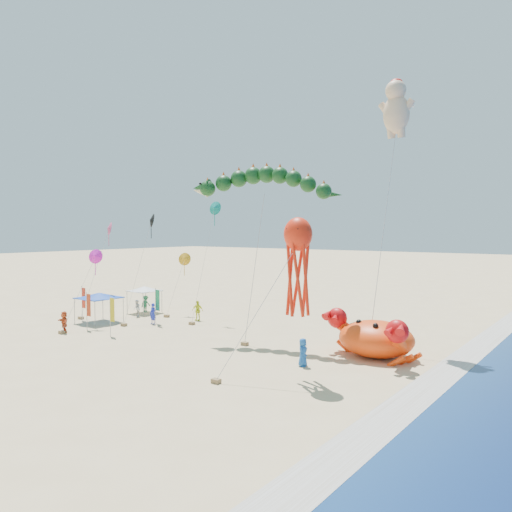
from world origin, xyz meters
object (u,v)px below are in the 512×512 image
Objects in this scene: octopus_kite at (298,259)px; crab_inflatable at (375,337)px; dragon_kite at (263,187)px; canopy_white at (144,289)px; cherub_kite at (396,107)px; canopy_blue at (99,296)px.

crab_inflatable is at bearing 74.58° from octopus_kite.
canopy_white is (-16.91, 2.75, -9.29)m from dragon_kite.
cherub_kite is 30.15m from canopy_blue.
crab_inflatable reaches higher than canopy_blue.
cherub_kite is 5.42× the size of canopy_blue.
dragon_kite is 4.36× the size of canopy_white.
dragon_kite is at bearing -146.98° from cherub_kite.
canopy_white is (-0.72, 6.01, -0.00)m from canopy_blue.
dragon_kite is 11.59m from cherub_kite.
octopus_kite reaches higher than canopy_white.
octopus_kite reaches higher than crab_inflatable.
dragon_kite is 18.95m from canopy_blue.
canopy_white is at bearing -173.92° from cherub_kite.
cherub_kite is at bearing 19.51° from canopy_blue.
dragon_kite is 19.49m from canopy_white.
canopy_white is (-26.25, 2.85, 1.11)m from crab_inflatable.
crab_inflatable is 0.75× the size of octopus_kite.
dragon_kite is (-9.33, 0.10, 10.40)m from crab_inflatable.
dragon_kite is at bearing 11.39° from canopy_blue.
cherub_kite is 16.43m from octopus_kite.
crab_inflatable is 0.53× the size of dragon_kite.
crab_inflatable is 26.43m from canopy_white.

